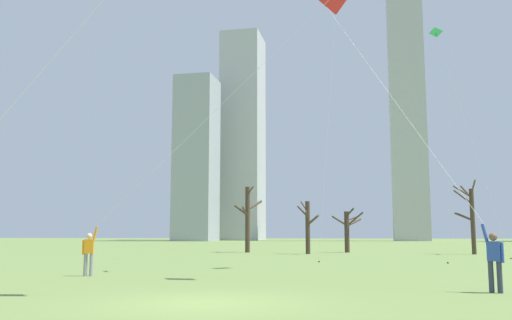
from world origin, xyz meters
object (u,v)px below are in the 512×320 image
distant_kite_drifting_right_green (443,54)px  bare_tree_rightmost (471,216)px  kite_flyer_midfield_left_red (148,189)px  bare_tree_left_of_center (348,229)px  kite_flyer_foreground_left_pink (450,193)px  bare_tree_right_of_center (248,216)px  bare_tree_far_right_edge (308,225)px

distant_kite_drifting_right_green → bare_tree_rightmost: (2.75, 8.68, -10.80)m
kite_flyer_midfield_left_red → bare_tree_rightmost: (16.16, 27.26, -0.28)m
bare_tree_left_of_center → kite_flyer_foreground_left_pink: bearing=-82.5°
distant_kite_drifting_right_green → bare_tree_right_of_center: size_ratio=2.72×
distant_kite_drifting_right_green → bare_tree_far_right_edge: bearing=145.8°
bare_tree_far_right_edge → bare_tree_rightmost: bearing=8.0°
kite_flyer_foreground_left_pink → bare_tree_left_of_center: size_ratio=3.76×
kite_flyer_midfield_left_red → kite_flyer_foreground_left_pink: 10.85m
kite_flyer_midfield_left_red → bare_tree_right_of_center: size_ratio=1.91×
kite_flyer_foreground_left_pink → bare_tree_right_of_center: (-12.91, 30.69, 0.37)m
bare_tree_left_of_center → bare_tree_rightmost: bearing=-15.7°
kite_flyer_foreground_left_pink → bare_tree_rightmost: 30.19m
distant_kite_drifting_right_green → bare_tree_right_of_center: 21.32m
bare_tree_left_of_center → bare_tree_far_right_edge: bare_tree_far_right_edge is taller
bare_tree_left_of_center → bare_tree_far_right_edge: 5.49m
kite_flyer_midfield_left_red → bare_tree_rightmost: bearing=59.3°
kite_flyer_foreground_left_pink → bare_tree_rightmost: kite_flyer_foreground_left_pink is taller
kite_flyer_midfield_left_red → bare_tree_left_of_center: 30.72m
distant_kite_drifting_right_green → bare_tree_right_of_center: (-15.74, 9.69, -10.62)m
bare_tree_right_of_center → bare_tree_left_of_center: bearing=11.6°
kite_flyer_midfield_left_red → bare_tree_right_of_center: 28.37m
kite_flyer_foreground_left_pink → bare_tree_far_right_edge: size_ratio=3.42×
bare_tree_right_of_center → bare_tree_left_of_center: 8.88m
distant_kite_drifting_right_green → bare_tree_far_right_edge: distant_kite_drifting_right_green is taller
kite_flyer_foreground_left_pink → bare_tree_far_right_edge: bearing=104.7°
kite_flyer_midfield_left_red → bare_tree_left_of_center: (6.29, 30.04, -1.22)m
kite_flyer_midfield_left_red → bare_tree_left_of_center: bearing=78.2°
kite_flyer_midfield_left_red → distant_kite_drifting_right_green: bearing=54.2°
bare_tree_rightmost → bare_tree_far_right_edge: bearing=-172.0°
kite_flyer_midfield_left_red → bare_tree_right_of_center: kite_flyer_midfield_left_red is taller
kite_flyer_foreground_left_pink → bare_tree_left_of_center: kite_flyer_foreground_left_pink is taller
kite_flyer_foreground_left_pink → bare_tree_left_of_center: (-4.28, 32.45, -0.75)m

